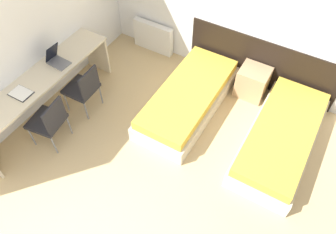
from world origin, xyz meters
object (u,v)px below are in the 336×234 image
(bed_near_door, at_px, (281,138))
(nightstand, at_px, (252,82))
(bed_near_window, at_px, (188,99))
(chair_near_laptop, at_px, (84,87))
(laptop, at_px, (56,59))
(chair_near_notebook, at_px, (49,120))

(bed_near_door, xyz_separation_m, nightstand, (-0.75, 0.80, 0.06))
(bed_near_window, bearing_deg, nightstand, 47.03)
(bed_near_door, relative_size, chair_near_laptop, 2.45)
(nightstand, distance_m, chair_near_laptop, 2.67)
(bed_near_window, xyz_separation_m, laptop, (-1.79, -0.81, 0.62))
(chair_near_notebook, bearing_deg, nightstand, 40.33)
(bed_near_door, bearing_deg, chair_near_laptop, -164.01)
(nightstand, relative_size, chair_near_notebook, 0.61)
(chair_near_notebook, bearing_deg, chair_near_laptop, 82.12)
(nightstand, height_order, laptop, laptop)
(chair_near_laptop, bearing_deg, bed_near_window, 29.06)
(nightstand, relative_size, laptop, 1.53)
(bed_near_door, relative_size, chair_near_notebook, 2.45)
(bed_near_door, height_order, chair_near_laptop, chair_near_laptop)
(bed_near_door, bearing_deg, bed_near_window, 180.00)
(bed_near_window, distance_m, chair_near_notebook, 2.08)
(chair_near_laptop, bearing_deg, laptop, 176.39)
(bed_near_window, distance_m, laptop, 2.06)
(bed_near_door, distance_m, laptop, 3.44)
(bed_near_door, height_order, chair_near_notebook, chair_near_notebook)
(bed_near_window, relative_size, chair_near_laptop, 2.45)
(chair_near_notebook, xyz_separation_m, laptop, (-0.43, 0.75, 0.35))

